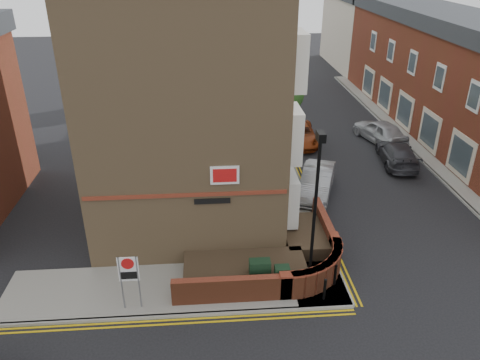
% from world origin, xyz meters
% --- Properties ---
extents(ground, '(120.00, 120.00, 0.00)m').
position_xyz_m(ground, '(0.00, 0.00, 0.00)').
color(ground, black).
rests_on(ground, ground).
extents(pavement_corner, '(13.00, 3.00, 0.12)m').
position_xyz_m(pavement_corner, '(-3.50, 1.50, 0.06)').
color(pavement_corner, gray).
rests_on(pavement_corner, ground).
extents(pavement_main, '(2.00, 32.00, 0.12)m').
position_xyz_m(pavement_main, '(2.00, 16.00, 0.06)').
color(pavement_main, gray).
rests_on(pavement_main, ground).
extents(pavement_far, '(4.00, 40.00, 0.12)m').
position_xyz_m(pavement_far, '(13.00, 13.00, 0.06)').
color(pavement_far, gray).
rests_on(pavement_far, ground).
extents(kerb_side, '(13.00, 0.15, 0.12)m').
position_xyz_m(kerb_side, '(-3.50, 0.00, 0.06)').
color(kerb_side, gray).
rests_on(kerb_side, ground).
extents(kerb_main_near, '(0.15, 32.00, 0.12)m').
position_xyz_m(kerb_main_near, '(3.00, 16.00, 0.06)').
color(kerb_main_near, gray).
rests_on(kerb_main_near, ground).
extents(kerb_main_far, '(0.15, 40.00, 0.12)m').
position_xyz_m(kerb_main_far, '(11.00, 13.00, 0.06)').
color(kerb_main_far, gray).
rests_on(kerb_main_far, ground).
extents(yellow_lines_side, '(13.00, 0.28, 0.01)m').
position_xyz_m(yellow_lines_side, '(-3.50, -0.25, 0.01)').
color(yellow_lines_side, gold).
rests_on(yellow_lines_side, ground).
extents(yellow_lines_main, '(0.28, 32.00, 0.01)m').
position_xyz_m(yellow_lines_main, '(3.25, 16.00, 0.01)').
color(yellow_lines_main, gold).
rests_on(yellow_lines_main, ground).
extents(corner_building, '(8.95, 10.40, 13.60)m').
position_xyz_m(corner_building, '(-2.84, 8.00, 6.23)').
color(corner_building, '#93744E').
rests_on(corner_building, ground).
extents(garden_wall, '(6.80, 6.00, 1.20)m').
position_xyz_m(garden_wall, '(0.00, 2.50, 0.00)').
color(garden_wall, brown).
rests_on(garden_wall, ground).
extents(lamppost, '(0.25, 0.50, 6.30)m').
position_xyz_m(lamppost, '(1.60, 1.20, 3.34)').
color(lamppost, black).
rests_on(lamppost, pavement_corner).
extents(utility_cabinet_large, '(0.80, 0.45, 1.20)m').
position_xyz_m(utility_cabinet_large, '(-0.30, 1.30, 0.72)').
color(utility_cabinet_large, black).
rests_on(utility_cabinet_large, pavement_corner).
extents(utility_cabinet_small, '(0.55, 0.40, 1.10)m').
position_xyz_m(utility_cabinet_small, '(0.50, 1.00, 0.67)').
color(utility_cabinet_small, black).
rests_on(utility_cabinet_small, pavement_corner).
extents(bollard_near, '(0.11, 0.11, 0.90)m').
position_xyz_m(bollard_near, '(2.00, 0.40, 0.57)').
color(bollard_near, black).
rests_on(bollard_near, pavement_corner).
extents(bollard_far, '(0.11, 0.11, 0.90)m').
position_xyz_m(bollard_far, '(2.60, 1.20, 0.57)').
color(bollard_far, black).
rests_on(bollard_far, pavement_corner).
extents(zone_sign, '(0.72, 0.07, 2.20)m').
position_xyz_m(zone_sign, '(-5.00, 0.50, 1.64)').
color(zone_sign, slate).
rests_on(zone_sign, pavement_corner).
extents(far_terrace, '(5.40, 30.40, 8.00)m').
position_xyz_m(far_terrace, '(14.50, 17.00, 4.04)').
color(far_terrace, brown).
rests_on(far_terrace, ground).
extents(far_terrace_cream, '(5.40, 12.40, 8.00)m').
position_xyz_m(far_terrace_cream, '(14.50, 38.00, 4.05)').
color(far_terrace_cream, beige).
rests_on(far_terrace_cream, ground).
extents(tree_near, '(3.64, 3.65, 6.70)m').
position_xyz_m(tree_near, '(2.00, 14.05, 4.70)').
color(tree_near, '#382B1E').
rests_on(tree_near, pavement_main).
extents(tree_mid, '(4.03, 4.03, 7.42)m').
position_xyz_m(tree_mid, '(2.00, 22.05, 5.20)').
color(tree_mid, '#382B1E').
rests_on(tree_mid, pavement_main).
extents(tree_far, '(3.81, 3.81, 7.00)m').
position_xyz_m(tree_far, '(2.00, 30.05, 4.91)').
color(tree_far, '#382B1E').
rests_on(tree_far, pavement_main).
extents(traffic_light_assembly, '(0.20, 0.16, 4.20)m').
position_xyz_m(traffic_light_assembly, '(2.40, 25.00, 2.78)').
color(traffic_light_assembly, black).
rests_on(traffic_light_assembly, pavement_main).
extents(silver_car_near, '(2.95, 4.67, 1.45)m').
position_xyz_m(silver_car_near, '(3.60, 8.80, 0.73)').
color(silver_car_near, gray).
rests_on(silver_car_near, ground).
extents(red_car_main, '(2.34, 4.69, 1.28)m').
position_xyz_m(red_car_main, '(4.05, 16.00, 0.64)').
color(red_car_main, maroon).
rests_on(red_car_main, ground).
extents(grey_car_far, '(2.49, 4.80, 1.33)m').
position_xyz_m(grey_car_far, '(9.32, 12.23, 0.66)').
color(grey_car_far, '#34343A').
rests_on(grey_car_far, ground).
extents(silver_car_far, '(2.92, 4.74, 1.51)m').
position_xyz_m(silver_car_far, '(9.52, 15.86, 0.75)').
color(silver_car_far, '#ADB0B5').
rests_on(silver_car_far, ground).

